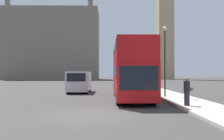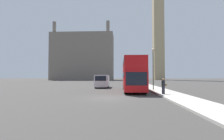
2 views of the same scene
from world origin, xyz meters
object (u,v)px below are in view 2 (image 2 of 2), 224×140
(white_van, at_px, (102,81))
(street_lamp, at_px, (153,62))
(pedestrian, at_px, (163,86))
(red_double_decker_bus, at_px, (133,73))
(clock_tower, at_px, (158,11))

(white_van, bearing_deg, street_lamp, -38.92)
(street_lamp, bearing_deg, white_van, 141.08)
(pedestrian, bearing_deg, street_lamp, 89.35)
(white_van, height_order, pedestrian, white_van)
(white_van, distance_m, pedestrian, 14.29)
(red_double_decker_bus, height_order, pedestrian, red_double_decker_bus)
(red_double_decker_bus, bearing_deg, clock_tower, 75.16)
(clock_tower, height_order, red_double_decker_bus, clock_tower)
(red_double_decker_bus, xyz_separation_m, street_lamp, (2.85, 0.92, 1.52))
(white_van, xyz_separation_m, street_lamp, (7.68, -6.20, 2.70))
(pedestrian, bearing_deg, clock_tower, 78.08)
(street_lamp, bearing_deg, red_double_decker_bus, -162.06)
(red_double_decker_bus, height_order, white_van, red_double_decker_bus)
(white_van, bearing_deg, clock_tower, 69.72)
(red_double_decker_bus, bearing_deg, street_lamp, 17.94)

